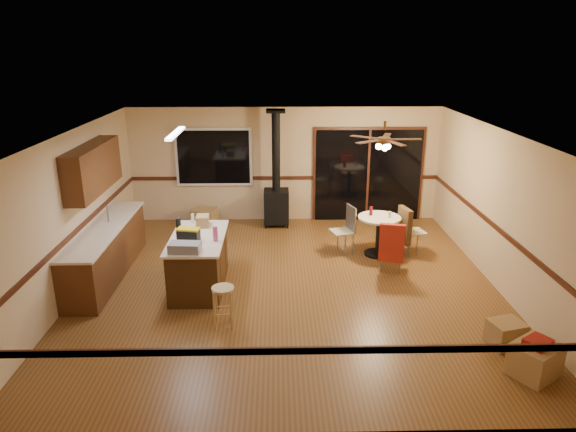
{
  "coord_description": "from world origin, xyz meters",
  "views": [
    {
      "loc": [
        -0.18,
        -7.92,
        3.92
      ],
      "look_at": [
        0.0,
        0.3,
        1.15
      ],
      "focal_mm": 32.0,
      "sensor_mm": 36.0,
      "label": 1
    }
  ],
  "objects_px": {
    "dining_table": "(379,229)",
    "chair_right": "(406,225)",
    "kitchen_island": "(199,262)",
    "toolbox_black": "(189,235)",
    "blue_bucket": "(209,296)",
    "toolbox_grey": "(185,247)",
    "bar_stool": "(224,306)",
    "box_corner_b": "(506,334)",
    "wood_stove": "(276,195)",
    "chair_left": "(347,224)",
    "chair_near": "(392,243)",
    "box_under_window": "(204,217)",
    "box_corner_a": "(535,360)"
  },
  "relations": [
    {
      "from": "dining_table",
      "to": "chair_right",
      "type": "bearing_deg",
      "value": 1.03
    },
    {
      "from": "kitchen_island",
      "to": "toolbox_black",
      "type": "height_order",
      "value": "toolbox_black"
    },
    {
      "from": "toolbox_black",
      "to": "blue_bucket",
      "type": "bearing_deg",
      "value": -51.75
    },
    {
      "from": "toolbox_grey",
      "to": "bar_stool",
      "type": "relative_size",
      "value": 0.79
    },
    {
      "from": "toolbox_black",
      "to": "chair_right",
      "type": "relative_size",
      "value": 0.49
    },
    {
      "from": "dining_table",
      "to": "box_corner_b",
      "type": "bearing_deg",
      "value": -70.22
    },
    {
      "from": "wood_stove",
      "to": "toolbox_black",
      "type": "distance_m",
      "value": 3.54
    },
    {
      "from": "chair_right",
      "to": "bar_stool",
      "type": "bearing_deg",
      "value": -141.73
    },
    {
      "from": "chair_left",
      "to": "chair_near",
      "type": "distance_m",
      "value": 1.21
    },
    {
      "from": "bar_stool",
      "to": "chair_right",
      "type": "relative_size",
      "value": 0.86
    },
    {
      "from": "bar_stool",
      "to": "blue_bucket",
      "type": "relative_size",
      "value": 2.03
    },
    {
      "from": "box_under_window",
      "to": "box_corner_a",
      "type": "distance_m",
      "value": 7.37
    },
    {
      "from": "box_under_window",
      "to": "box_corner_a",
      "type": "bearing_deg",
      "value": -49.2
    },
    {
      "from": "toolbox_black",
      "to": "chair_near",
      "type": "distance_m",
      "value": 3.52
    },
    {
      "from": "chair_right",
      "to": "box_corner_b",
      "type": "height_order",
      "value": "chair_right"
    },
    {
      "from": "dining_table",
      "to": "chair_right",
      "type": "xyz_separation_m",
      "value": [
        0.52,
        0.01,
        0.07
      ]
    },
    {
      "from": "chair_left",
      "to": "box_under_window",
      "type": "bearing_deg",
      "value": 152.09
    },
    {
      "from": "chair_left",
      "to": "box_corner_a",
      "type": "distance_m",
      "value": 4.41
    },
    {
      "from": "bar_stool",
      "to": "box_corner_b",
      "type": "relative_size",
      "value": 1.38
    },
    {
      "from": "kitchen_island",
      "to": "blue_bucket",
      "type": "relative_size",
      "value": 5.69
    },
    {
      "from": "chair_right",
      "to": "box_corner_b",
      "type": "relative_size",
      "value": 1.61
    },
    {
      "from": "wood_stove",
      "to": "box_corner_a",
      "type": "bearing_deg",
      "value": -60.31
    },
    {
      "from": "kitchen_island",
      "to": "box_corner_b",
      "type": "xyz_separation_m",
      "value": [
        4.42,
        -1.89,
        -0.28
      ]
    },
    {
      "from": "wood_stove",
      "to": "box_corner_b",
      "type": "bearing_deg",
      "value": -57.69
    },
    {
      "from": "wood_stove",
      "to": "blue_bucket",
      "type": "distance_m",
      "value": 3.86
    },
    {
      "from": "blue_bucket",
      "to": "box_corner_a",
      "type": "relative_size",
      "value": 0.53
    },
    {
      "from": "box_under_window",
      "to": "chair_near",
      "type": "bearing_deg",
      "value": -35.4
    },
    {
      "from": "wood_stove",
      "to": "chair_right",
      "type": "height_order",
      "value": "wood_stove"
    },
    {
      "from": "dining_table",
      "to": "chair_left",
      "type": "height_order",
      "value": "chair_left"
    },
    {
      "from": "toolbox_black",
      "to": "box_under_window",
      "type": "bearing_deg",
      "value": 93.77
    },
    {
      "from": "wood_stove",
      "to": "chair_near",
      "type": "height_order",
      "value": "wood_stove"
    },
    {
      "from": "toolbox_black",
      "to": "box_corner_a",
      "type": "relative_size",
      "value": 0.62
    },
    {
      "from": "bar_stool",
      "to": "dining_table",
      "type": "distance_m",
      "value": 3.76
    },
    {
      "from": "wood_stove",
      "to": "chair_left",
      "type": "bearing_deg",
      "value": -49.51
    },
    {
      "from": "wood_stove",
      "to": "chair_left",
      "type": "distance_m",
      "value": 2.12
    },
    {
      "from": "blue_bucket",
      "to": "chair_right",
      "type": "distance_m",
      "value": 4.09
    },
    {
      "from": "blue_bucket",
      "to": "box_under_window",
      "type": "bearing_deg",
      "value": 98.5
    },
    {
      "from": "dining_table",
      "to": "chair_left",
      "type": "xyz_separation_m",
      "value": [
        -0.6,
        0.13,
        0.06
      ]
    },
    {
      "from": "bar_stool",
      "to": "blue_bucket",
      "type": "height_order",
      "value": "bar_stool"
    },
    {
      "from": "wood_stove",
      "to": "toolbox_black",
      "type": "relative_size",
      "value": 7.36
    },
    {
      "from": "toolbox_grey",
      "to": "box_corner_b",
      "type": "height_order",
      "value": "toolbox_grey"
    },
    {
      "from": "blue_bucket",
      "to": "box_under_window",
      "type": "relative_size",
      "value": 0.57
    },
    {
      "from": "wood_stove",
      "to": "box_under_window",
      "type": "xyz_separation_m",
      "value": [
        -1.62,
        -0.02,
        -0.52
      ]
    },
    {
      "from": "wood_stove",
      "to": "bar_stool",
      "type": "height_order",
      "value": "wood_stove"
    },
    {
      "from": "blue_bucket",
      "to": "chair_near",
      "type": "distance_m",
      "value": 3.31
    },
    {
      "from": "toolbox_grey",
      "to": "chair_near",
      "type": "height_order",
      "value": "toolbox_grey"
    },
    {
      "from": "box_corner_a",
      "to": "box_corner_b",
      "type": "bearing_deg",
      "value": 96.18
    },
    {
      "from": "chair_left",
      "to": "box_under_window",
      "type": "xyz_separation_m",
      "value": [
        -3.0,
        1.59,
        -0.38
      ]
    },
    {
      "from": "toolbox_grey",
      "to": "box_corner_a",
      "type": "height_order",
      "value": "toolbox_grey"
    },
    {
      "from": "toolbox_grey",
      "to": "box_corner_b",
      "type": "bearing_deg",
      "value": -15.41
    }
  ]
}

